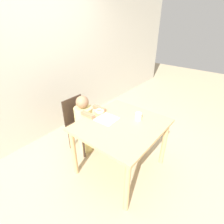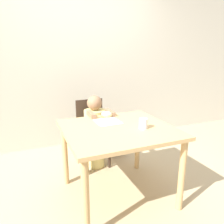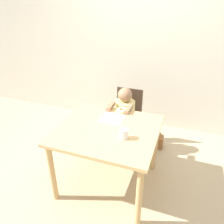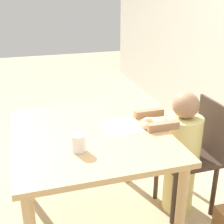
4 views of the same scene
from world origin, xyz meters
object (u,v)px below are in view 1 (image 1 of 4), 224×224
chair (80,124)px  cup (138,117)px  handbag (94,128)px  child_figure (85,125)px  donut (100,111)px

chair → cup: bearing=-75.7°
handbag → cup: size_ratio=2.89×
chair → cup: same height
chair → handbag: 0.53m
handbag → chair: bearing=-165.6°
handbag → child_figure: bearing=-151.7°
child_figure → donut: bearing=-79.4°
chair → child_figure: size_ratio=0.90×
child_figure → cup: (0.23, -0.78, 0.33)m
chair → child_figure: child_figure is taller
donut → chair: bearing=97.6°
child_figure → handbag: bearing=28.3°
donut → handbag: (0.34, 0.49, -0.67)m
child_figure → cup: bearing=-73.7°
handbag → donut: bearing=-125.2°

